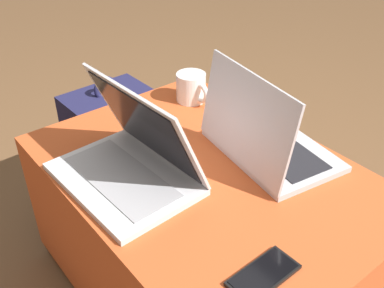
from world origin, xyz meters
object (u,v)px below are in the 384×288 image
laptop_near (131,160)px  backpack (111,148)px  coffee_mug (192,88)px  cell_phone (263,275)px  laptop_far (263,139)px

laptop_near → backpack: 0.60m
coffee_mug → cell_phone: bearing=-27.8°
laptop_far → coffee_mug: 0.36m
laptop_far → backpack: size_ratio=0.74×
laptop_far → cell_phone: size_ratio=2.56×
laptop_far → backpack: bearing=20.5°
laptop_far → cell_phone: laptop_far is taller
laptop_far → coffee_mug: size_ratio=2.83×
coffee_mug → laptop_near: bearing=-59.0°
cell_phone → backpack: size_ratio=0.29×
backpack → coffee_mug: (0.26, 0.17, 0.30)m
backpack → laptop_far: bearing=100.3°
laptop_near → cell_phone: laptop_near is taller
laptop_far → backpack: 0.70m
laptop_near → cell_phone: 0.42m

